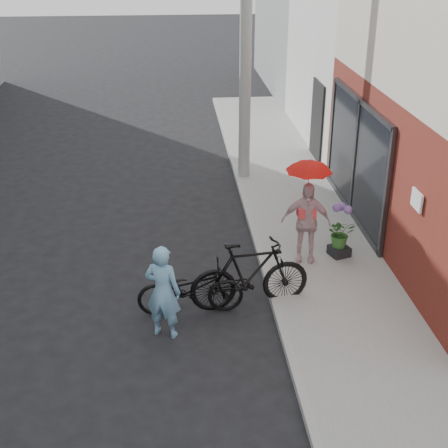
{
  "coord_description": "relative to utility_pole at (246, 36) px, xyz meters",
  "views": [
    {
      "loc": [
        -0.66,
        -8.56,
        5.68
      ],
      "look_at": [
        0.18,
        1.1,
        1.1
      ],
      "focal_mm": 50.0,
      "sensor_mm": 36.0,
      "label": 1
    }
  ],
  "objects": [
    {
      "name": "bike_left",
      "position": [
        -1.56,
        -5.91,
        -3.05
      ],
      "size": [
        1.74,
        0.65,
        0.9
      ],
      "primitive_type": "imported",
      "rotation": [
        0.0,
        0.0,
        1.6
      ],
      "color": "black",
      "rests_on": "ground"
    },
    {
      "name": "curb",
      "position": [
        -0.16,
        -4.0,
        -3.44
      ],
      "size": [
        0.12,
        24.0,
        0.12
      ],
      "primitive_type": "cube",
      "color": "#9E9E99",
      "rests_on": "ground"
    },
    {
      "name": "sidewalk",
      "position": [
        1.0,
        -4.0,
        -3.44
      ],
      "size": [
        2.2,
        24.0,
        0.12
      ],
      "primitive_type": "cube",
      "color": "gray",
      "rests_on": "ground"
    },
    {
      "name": "potted_plant",
      "position": [
        1.3,
        -4.39,
        -2.92
      ],
      "size": [
        0.5,
        0.43,
        0.56
      ],
      "primitive_type": "imported",
      "color": "#346F2C",
      "rests_on": "planter"
    },
    {
      "name": "bike_right",
      "position": [
        -0.58,
        -5.81,
        -2.9
      ],
      "size": [
        2.05,
        0.82,
        1.2
      ],
      "primitive_type": "imported",
      "rotation": [
        0.0,
        0.0,
        1.7
      ],
      "color": "black",
      "rests_on": "ground"
    },
    {
      "name": "parasol",
      "position": [
        0.61,
        -4.49,
        -1.51
      ],
      "size": [
        0.79,
        0.79,
        0.69
      ],
      "primitive_type": "imported",
      "color": "red",
      "rests_on": "kimono_woman"
    },
    {
      "name": "utility_pole",
      "position": [
        0.0,
        0.0,
        0.0
      ],
      "size": [
        0.28,
        0.28,
        7.0
      ],
      "primitive_type": "cylinder",
      "color": "#9E9E99",
      "rests_on": "ground"
    },
    {
      "name": "planter",
      "position": [
        1.3,
        -4.39,
        -3.29
      ],
      "size": [
        0.43,
        0.43,
        0.18
      ],
      "primitive_type": "cube",
      "rotation": [
        0.0,
        0.0,
        0.33
      ],
      "color": "black",
      "rests_on": "sidewalk"
    },
    {
      "name": "officer",
      "position": [
        -1.98,
        -6.49,
        -2.73
      ],
      "size": [
        0.65,
        0.55,
        1.53
      ],
      "primitive_type": "imported",
      "rotation": [
        0.0,
        0.0,
        2.77
      ],
      "color": "#71A6C9",
      "rests_on": "ground"
    },
    {
      "name": "kimono_woman",
      "position": [
        0.61,
        -4.49,
        -2.62
      ],
      "size": [
        0.95,
        0.55,
        1.52
      ],
      "primitive_type": "imported",
      "rotation": [
        0.0,
        0.0,
        -0.21
      ],
      "color": "beige",
      "rests_on": "sidewalk"
    },
    {
      "name": "ground",
      "position": [
        -1.1,
        -6.0,
        -3.5
      ],
      "size": [
        80.0,
        80.0,
        0.0
      ],
      "primitive_type": "plane",
      "color": "black",
      "rests_on": "ground"
    }
  ]
}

